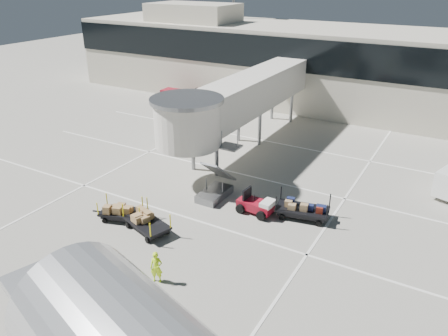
% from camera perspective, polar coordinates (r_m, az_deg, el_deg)
% --- Properties ---
extents(ground, '(140.00, 140.00, 0.00)m').
position_cam_1_polar(ground, '(24.14, -4.60, -9.51)').
color(ground, '#A3A092').
rests_on(ground, ground).
extents(lane_markings, '(40.00, 30.00, 0.02)m').
position_cam_1_polar(lane_markings, '(31.47, 3.95, -0.90)').
color(lane_markings, white).
rests_on(lane_markings, ground).
extents(terminal, '(64.00, 12.11, 15.20)m').
position_cam_1_polar(terminal, '(48.71, 15.53, 12.52)').
color(terminal, beige).
rests_on(terminal, ground).
extents(jet_bridge, '(5.70, 20.40, 6.03)m').
position_cam_1_polar(jet_bridge, '(33.84, 1.32, 8.72)').
color(jet_bridge, silver).
rests_on(jet_bridge, ground).
extents(baggage_tug, '(2.30, 1.57, 1.45)m').
position_cam_1_polar(baggage_tug, '(26.47, 4.27, -4.85)').
color(baggage_tug, maroon).
rests_on(baggage_tug, ground).
extents(suitcase_cart, '(3.86, 2.08, 1.48)m').
position_cam_1_polar(suitcase_cart, '(26.35, 10.27, -5.40)').
color(suitcase_cart, black).
rests_on(suitcase_cart, ground).
extents(box_cart_near, '(3.63, 2.26, 1.40)m').
position_cam_1_polar(box_cart_near, '(24.94, -9.95, -7.10)').
color(box_cart_near, black).
rests_on(box_cart_near, ground).
extents(box_cart_far, '(3.36, 2.11, 1.29)m').
position_cam_1_polar(box_cart_far, '(26.33, -12.89, -5.64)').
color(box_cart_far, black).
rests_on(box_cart_far, ground).
extents(ground_worker, '(0.69, 0.60, 1.61)m').
position_cam_1_polar(ground_worker, '(21.11, -8.83, -12.70)').
color(ground_worker, '#B0E317').
rests_on(ground_worker, ground).
extents(belt_loader, '(4.01, 1.64, 1.93)m').
position_cam_1_polar(belt_loader, '(48.73, -5.97, 9.19)').
color(belt_loader, maroon).
rests_on(belt_loader, ground).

